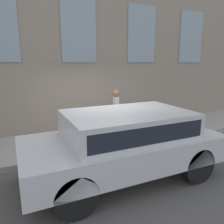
{
  "coord_description": "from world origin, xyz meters",
  "views": [
    {
      "loc": [
        -5.39,
        2.32,
        2.57
      ],
      "look_at": [
        0.95,
        -0.62,
        1.0
      ],
      "focal_mm": 35.0,
      "sensor_mm": 36.0,
      "label": 1
    }
  ],
  "objects": [
    {
      "name": "fire_hydrant",
      "position": [
        0.67,
        -0.34,
        0.55
      ],
      "size": [
        0.35,
        0.46,
        0.76
      ],
      "color": "red",
      "rests_on": "sidewalk"
    },
    {
      "name": "person",
      "position": [
        1.24,
        -0.9,
        1.08
      ],
      "size": [
        0.37,
        0.25,
        1.54
      ],
      "rotation": [
        0.0,
        0.0,
        -1.1
      ],
      "color": "#232328",
      "rests_on": "sidewalk"
    },
    {
      "name": "building_facade",
      "position": [
        2.53,
        0.0,
        4.11
      ],
      "size": [
        0.33,
        40.0,
        8.2
      ],
      "color": "gray",
      "rests_on": "ground_plane"
    },
    {
      "name": "ground_plane",
      "position": [
        0.0,
        0.0,
        0.0
      ],
      "size": [
        80.0,
        80.0,
        0.0
      ],
      "primitive_type": "plane",
      "color": "#514F4C"
    },
    {
      "name": "parked_truck_silver_near",
      "position": [
        -1.29,
        0.09,
        0.91
      ],
      "size": [
        2.04,
        4.4,
        1.52
      ],
      "color": "black",
      "rests_on": "ground_plane"
    },
    {
      "name": "sidewalk",
      "position": [
        1.19,
        0.0,
        0.08
      ],
      "size": [
        2.38,
        60.0,
        0.16
      ],
      "color": "#9E9B93",
      "rests_on": "ground_plane"
    }
  ]
}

